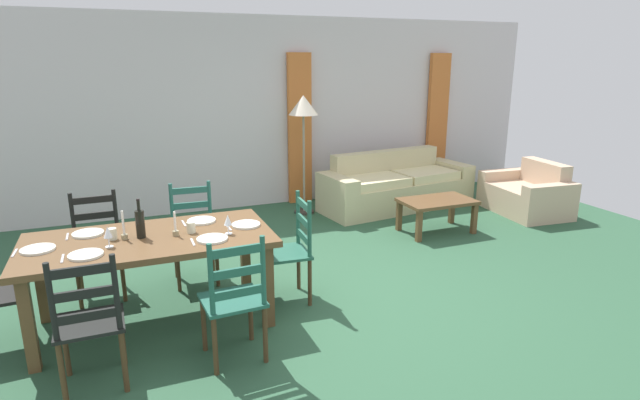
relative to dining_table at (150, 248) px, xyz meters
name	(u,v)px	position (x,y,z in m)	size (l,w,h in m)	color
ground_plane	(329,297)	(1.52, -0.07, -0.67)	(9.60, 9.60, 0.02)	#2C5439
wall_far	(240,114)	(1.52, 3.23, 0.69)	(9.60, 0.16, 2.70)	silver
curtain_panel_left	(300,130)	(2.37, 3.09, 0.44)	(0.35, 0.08, 2.20)	#C86B30
curtain_panel_right	(437,123)	(4.77, 3.09, 0.44)	(0.35, 0.08, 2.20)	#C86B30
dining_table	(150,248)	(0.00, 0.00, 0.00)	(1.90, 0.96, 0.75)	brown
dining_chair_near_left	(89,323)	(-0.44, -0.75, -0.19)	(0.42, 0.40, 0.96)	black
dining_chair_near_right	(234,299)	(0.49, -0.78, -0.19)	(0.44, 0.42, 0.96)	#215848
dining_chair_far_left	(98,246)	(-0.41, 0.74, -0.19)	(0.43, 0.41, 0.96)	black
dining_chair_far_right	(194,233)	(0.44, 0.77, -0.19)	(0.44, 0.42, 0.96)	#245D51
dining_chair_head_east	(291,249)	(1.18, 0.01, -0.19)	(0.43, 0.45, 0.96)	#245A47
dinner_plate_near_left	(86,255)	(-0.45, -0.25, 0.10)	(0.24, 0.24, 0.02)	white
fork_near_left	(62,259)	(-0.60, -0.25, 0.09)	(0.02, 0.17, 0.01)	silver
dinner_plate_near_right	(212,239)	(0.45, -0.25, 0.10)	(0.24, 0.24, 0.02)	white
fork_near_right	(193,242)	(0.30, -0.25, 0.09)	(0.02, 0.17, 0.01)	silver
dinner_plate_far_left	(88,233)	(-0.45, 0.25, 0.10)	(0.24, 0.24, 0.02)	white
fork_far_left	(67,237)	(-0.60, 0.25, 0.09)	(0.02, 0.17, 0.01)	silver
dinner_plate_far_right	(202,221)	(0.45, 0.25, 0.10)	(0.24, 0.24, 0.02)	white
fork_far_right	(184,223)	(0.30, 0.25, 0.09)	(0.02, 0.17, 0.01)	silver
dinner_plate_head_west	(38,249)	(-0.78, 0.00, 0.10)	(0.24, 0.24, 0.02)	white
fork_head_west	(15,253)	(-0.93, 0.00, 0.09)	(0.02, 0.17, 0.01)	silver
dinner_plate_head_east	(246,225)	(0.78, 0.00, 0.10)	(0.24, 0.24, 0.02)	white
fork_head_east	(228,227)	(0.63, 0.00, 0.09)	(0.02, 0.17, 0.01)	silver
wine_bottle	(140,223)	(-0.06, 0.01, 0.20)	(0.07, 0.07, 0.32)	black
wine_glass_near_left	(108,233)	(-0.29, -0.12, 0.20)	(0.06, 0.06, 0.16)	white
wine_glass_near_right	(228,221)	(0.60, -0.16, 0.20)	(0.06, 0.06, 0.16)	white
coffee_cup_primary	(191,227)	(0.32, -0.01, 0.13)	(0.07, 0.07, 0.09)	beige
coffee_cup_secondary	(112,234)	(-0.27, 0.05, 0.13)	(0.07, 0.07, 0.09)	beige
candle_tall	(124,231)	(-0.18, 0.02, 0.15)	(0.05, 0.05, 0.23)	#998C66
candle_short	(175,229)	(0.20, -0.04, 0.14)	(0.05, 0.05, 0.20)	#998C66
couch	(394,187)	(3.56, 2.32, -0.37)	(2.36, 1.08, 0.80)	#C8BC8D
coffee_table	(437,205)	(3.47, 1.11, -0.31)	(0.90, 0.56, 0.42)	brown
armchair_upholstered	(529,195)	(5.19, 1.35, -0.41)	(0.90, 1.22, 0.72)	#CCAB8D
standing_lamp	(303,113)	(2.22, 2.51, 0.75)	(0.40, 0.40, 1.64)	#332D28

